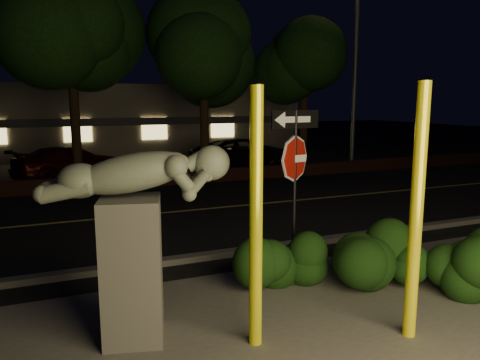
% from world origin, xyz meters
% --- Properties ---
extents(ground, '(90.00, 90.00, 0.00)m').
position_xyz_m(ground, '(0.00, 10.00, 0.00)').
color(ground, black).
rests_on(ground, ground).
extents(patio, '(14.00, 6.00, 0.02)m').
position_xyz_m(patio, '(0.00, -1.00, 0.01)').
color(patio, '#4C4944').
rests_on(patio, ground).
extents(road, '(80.00, 8.00, 0.01)m').
position_xyz_m(road, '(0.00, 7.00, 0.01)').
color(road, black).
rests_on(road, ground).
extents(lane_marking, '(80.00, 0.12, 0.00)m').
position_xyz_m(lane_marking, '(0.00, 7.00, 0.02)').
color(lane_marking, '#B29F47').
rests_on(lane_marking, road).
extents(curb, '(80.00, 0.25, 0.12)m').
position_xyz_m(curb, '(0.00, 2.90, 0.06)').
color(curb, '#4C4944').
rests_on(curb, ground).
extents(brick_wall, '(40.00, 0.35, 0.50)m').
position_xyz_m(brick_wall, '(0.00, 11.30, 0.25)').
color(brick_wall, '#3F1E14').
rests_on(brick_wall, ground).
extents(parking_lot, '(40.00, 12.00, 0.01)m').
position_xyz_m(parking_lot, '(0.00, 17.00, 0.01)').
color(parking_lot, black).
rests_on(parking_lot, ground).
extents(building, '(22.00, 10.20, 4.00)m').
position_xyz_m(building, '(0.00, 24.99, 2.00)').
color(building, '#746C5C').
rests_on(building, ground).
extents(tree_far_b, '(5.20, 5.20, 8.41)m').
position_xyz_m(tree_far_b, '(-2.50, 13.20, 6.05)').
color(tree_far_b, black).
rests_on(tree_far_b, ground).
extents(tree_far_c, '(4.80, 4.80, 7.84)m').
position_xyz_m(tree_far_c, '(2.50, 12.80, 5.66)').
color(tree_far_c, black).
rests_on(tree_far_c, ground).
extents(tree_far_d, '(4.40, 4.40, 7.42)m').
position_xyz_m(tree_far_d, '(7.50, 13.30, 5.42)').
color(tree_far_d, black).
rests_on(tree_far_d, ground).
extents(yellow_pole_left, '(0.17, 0.17, 3.32)m').
position_xyz_m(yellow_pole_left, '(-1.27, -0.49, 1.66)').
color(yellow_pole_left, yellow).
rests_on(yellow_pole_left, ground).
extents(yellow_pole_right, '(0.17, 0.17, 3.38)m').
position_xyz_m(yellow_pole_right, '(0.73, -1.10, 1.69)').
color(yellow_pole_right, yellow).
rests_on(yellow_pole_right, ground).
extents(signpost, '(1.00, 0.18, 2.96)m').
position_xyz_m(signpost, '(0.44, 1.58, 2.11)').
color(signpost, black).
rests_on(signpost, ground).
extents(sculpture, '(2.40, 1.18, 2.57)m').
position_xyz_m(sculpture, '(-2.64, 0.23, 1.59)').
color(sculpture, '#4C4944').
rests_on(sculpture, ground).
extents(hedge_center, '(2.10, 1.12, 1.05)m').
position_xyz_m(hedge_center, '(-0.07, 1.28, 0.53)').
color(hedge_center, black).
rests_on(hedge_center, ground).
extents(hedge_right, '(1.81, 0.98, 1.18)m').
position_xyz_m(hedge_right, '(1.53, 0.46, 0.59)').
color(hedge_right, black).
rests_on(hedge_right, ground).
extents(hedge_far_right, '(1.78, 1.32, 1.11)m').
position_xyz_m(hedge_far_right, '(2.72, -0.45, 0.56)').
color(hedge_far_right, black).
rests_on(hedge_far_right, ground).
extents(streetlight, '(1.48, 0.43, 9.80)m').
position_xyz_m(streetlight, '(9.67, 12.78, 5.83)').
color(streetlight, '#545359').
rests_on(streetlight, ground).
extents(parked_car_darkred, '(4.92, 3.45, 1.32)m').
position_xyz_m(parked_car_darkred, '(-2.67, 14.05, 0.66)').
color(parked_car_darkred, '#3A0B09').
rests_on(parked_car_darkred, ground).
extents(parked_car_dark, '(5.10, 2.41, 1.41)m').
position_xyz_m(parked_car_dark, '(4.88, 13.89, 0.70)').
color(parked_car_dark, black).
rests_on(parked_car_dark, ground).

